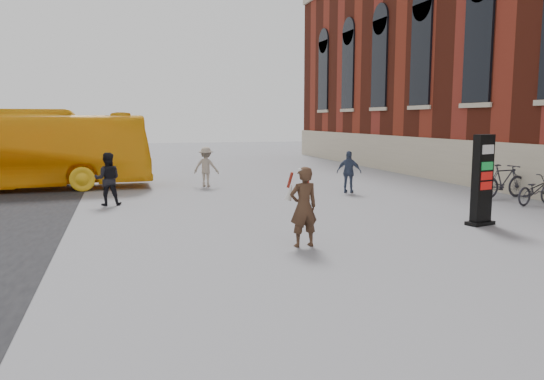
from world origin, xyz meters
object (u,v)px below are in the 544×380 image
object	(u,v)px
pedestrian_b	(206,167)
bike_7	(504,181)
woman	(303,206)
info_pylon	(482,180)
pedestrian_a	(108,179)
bus	(1,150)
pedestrian_c	(349,172)
bike_6	(536,190)

from	to	relation	value
pedestrian_b	bike_7	distance (m)	10.76
woman	bike_7	distance (m)	9.86
info_pylon	pedestrian_b	world-z (taller)	info_pylon
pedestrian_a	pedestrian_b	bearing A→B (deg)	-131.08
bus	info_pylon	bearing A→B (deg)	-129.82
woman	pedestrian_c	bearing A→B (deg)	-125.97
bus	pedestrian_c	xyz separation A→B (m)	(12.06, -4.03, -0.74)
bike_6	bike_7	xyz separation A→B (m)	(0.00, 1.43, 0.12)
pedestrian_c	bike_6	bearing A→B (deg)	171.12
woman	bus	size ratio (longest dim) A/B	0.16
info_pylon	pedestrian_c	distance (m)	6.34
woman	pedestrian_a	world-z (taller)	woman
info_pylon	bike_6	xyz separation A→B (m)	(3.70, 2.26, -0.67)
pedestrian_c	info_pylon	bearing A→B (deg)	130.08
info_pylon	pedestrian_a	xyz separation A→B (m)	(-9.00, 5.73, -0.31)
pedestrian_a	pedestrian_c	world-z (taller)	pedestrian_a
pedestrian_a	pedestrian_c	xyz separation A→B (m)	(8.24, 0.55, -0.06)
woman	bike_7	bearing A→B (deg)	-157.51
info_pylon	pedestrian_b	distance (m)	10.87
bike_6	bike_7	world-z (taller)	bike_7
pedestrian_a	pedestrian_b	world-z (taller)	pedestrian_a
info_pylon	pedestrian_a	distance (m)	10.68
bike_7	pedestrian_a	bearing A→B (deg)	75.96
pedestrian_b	bike_6	size ratio (longest dim) A/B	0.90
pedestrian_c	pedestrian_a	bearing A→B (deg)	36.96
pedestrian_a	pedestrian_c	distance (m)	8.26
pedestrian_a	pedestrian_c	size ratio (longest dim) A/B	1.08
pedestrian_a	bike_6	size ratio (longest dim) A/B	0.94
bike_6	pedestrian_a	bearing A→B (deg)	59.10
info_pylon	pedestrian_c	world-z (taller)	info_pylon
bike_6	bike_7	bearing A→B (deg)	-15.60
bus	pedestrian_a	xyz separation A→B (m)	(3.81, -4.58, -0.68)
pedestrian_b	pedestrian_c	bearing A→B (deg)	171.56
woman	pedestrian_b	world-z (taller)	woman
info_pylon	bike_6	distance (m)	4.38
pedestrian_a	bike_7	xyz separation A→B (m)	(12.70, -2.04, -0.24)
pedestrian_a	woman	bearing A→B (deg)	124.13
info_pylon	woman	distance (m)	5.10
bus	pedestrian_b	xyz separation A→B (m)	(7.41, -0.89, -0.72)
bus	bike_6	bearing A→B (deg)	-117.00
bike_7	info_pylon	bearing A→B (deg)	130.04
woman	pedestrian_a	distance (m)	7.77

